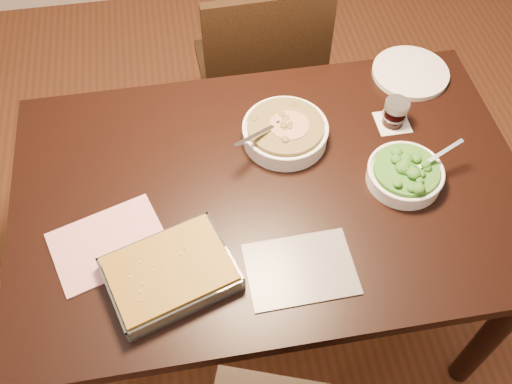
{
  "coord_description": "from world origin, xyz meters",
  "views": [
    {
      "loc": [
        -0.19,
        -0.9,
        2.0
      ],
      "look_at": [
        -0.05,
        -0.05,
        0.8
      ],
      "focal_mm": 40.0,
      "sensor_mm": 36.0,
      "label": 1
    }
  ],
  "objects_px": {
    "table": "(270,206)",
    "broccoli_bowl": "(405,174)",
    "baking_dish": "(170,273)",
    "chair_far": "(261,72)",
    "stew_bowl": "(285,131)",
    "dinner_plate": "(410,73)",
    "wine_tumbler": "(395,112)"
  },
  "relations": [
    {
      "from": "table",
      "to": "broccoli_bowl",
      "type": "bearing_deg",
      "value": -6.26
    },
    {
      "from": "table",
      "to": "stew_bowl",
      "type": "relative_size",
      "value": 5.65
    },
    {
      "from": "baking_dish",
      "to": "chair_far",
      "type": "distance_m",
      "value": 1.04
    },
    {
      "from": "wine_tumbler",
      "to": "dinner_plate",
      "type": "relative_size",
      "value": 0.34
    },
    {
      "from": "broccoli_bowl",
      "to": "wine_tumbler",
      "type": "xyz_separation_m",
      "value": [
        0.04,
        0.21,
        0.02
      ]
    },
    {
      "from": "baking_dish",
      "to": "stew_bowl",
      "type": "bearing_deg",
      "value": 29.96
    },
    {
      "from": "baking_dish",
      "to": "dinner_plate",
      "type": "distance_m",
      "value": 1.0
    },
    {
      "from": "broccoli_bowl",
      "to": "dinner_plate",
      "type": "distance_m",
      "value": 0.43
    },
    {
      "from": "dinner_plate",
      "to": "chair_far",
      "type": "distance_m",
      "value": 0.59
    },
    {
      "from": "stew_bowl",
      "to": "chair_far",
      "type": "xyz_separation_m",
      "value": [
        0.03,
        0.54,
        -0.27
      ]
    },
    {
      "from": "table",
      "to": "broccoli_bowl",
      "type": "relative_size",
      "value": 6.05
    },
    {
      "from": "table",
      "to": "wine_tumbler",
      "type": "distance_m",
      "value": 0.45
    },
    {
      "from": "broccoli_bowl",
      "to": "baking_dish",
      "type": "xyz_separation_m",
      "value": [
        -0.65,
        -0.19,
        -0.0
      ]
    },
    {
      "from": "table",
      "to": "dinner_plate",
      "type": "relative_size",
      "value": 5.83
    },
    {
      "from": "stew_bowl",
      "to": "baking_dish",
      "type": "relative_size",
      "value": 0.71
    },
    {
      "from": "dinner_plate",
      "to": "baking_dish",
      "type": "bearing_deg",
      "value": -143.62
    },
    {
      "from": "baking_dish",
      "to": "chair_far",
      "type": "relative_size",
      "value": 0.38
    },
    {
      "from": "wine_tumbler",
      "to": "dinner_plate",
      "type": "bearing_deg",
      "value": 58.04
    },
    {
      "from": "broccoli_bowl",
      "to": "baking_dish",
      "type": "relative_size",
      "value": 0.67
    },
    {
      "from": "broccoli_bowl",
      "to": "baking_dish",
      "type": "distance_m",
      "value": 0.68
    },
    {
      "from": "chair_far",
      "to": "wine_tumbler",
      "type": "bearing_deg",
      "value": 117.54
    },
    {
      "from": "table",
      "to": "dinner_plate",
      "type": "bearing_deg",
      "value": 34.92
    },
    {
      "from": "stew_bowl",
      "to": "wine_tumbler",
      "type": "relative_size",
      "value": 3.05
    },
    {
      "from": "dinner_plate",
      "to": "stew_bowl",
      "type": "bearing_deg",
      "value": -155.85
    },
    {
      "from": "table",
      "to": "broccoli_bowl",
      "type": "height_order",
      "value": "broccoli_bowl"
    },
    {
      "from": "stew_bowl",
      "to": "table",
      "type": "bearing_deg",
      "value": -113.58
    },
    {
      "from": "table",
      "to": "dinner_plate",
      "type": "distance_m",
      "value": 0.64
    },
    {
      "from": "stew_bowl",
      "to": "broccoli_bowl",
      "type": "bearing_deg",
      "value": -34.44
    },
    {
      "from": "dinner_plate",
      "to": "chair_far",
      "type": "relative_size",
      "value": 0.26
    },
    {
      "from": "baking_dish",
      "to": "chair_far",
      "type": "xyz_separation_m",
      "value": [
        0.39,
        0.93,
        -0.26
      ]
    },
    {
      "from": "broccoli_bowl",
      "to": "dinner_plate",
      "type": "xyz_separation_m",
      "value": [
        0.15,
        0.4,
        -0.02
      ]
    },
    {
      "from": "baking_dish",
      "to": "dinner_plate",
      "type": "relative_size",
      "value": 1.45
    }
  ]
}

